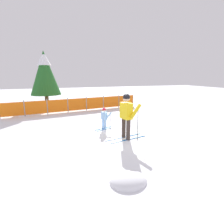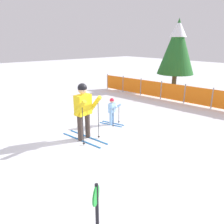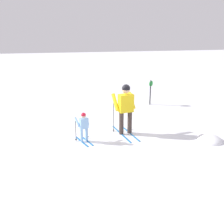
{
  "view_description": "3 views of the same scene",
  "coord_description": "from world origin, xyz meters",
  "views": [
    {
      "loc": [
        -2.92,
        -6.35,
        2.53
      ],
      "look_at": [
        -0.54,
        0.39,
        1.01
      ],
      "focal_mm": 28.0,
      "sensor_mm": 36.0,
      "label": 1
    },
    {
      "loc": [
        5.39,
        -3.67,
        3.01
      ],
      "look_at": [
        -0.02,
        0.85,
        0.73
      ],
      "focal_mm": 35.0,
      "sensor_mm": 36.0,
      "label": 2
    },
    {
      "loc": [
        -9.4,
        1.97,
        3.83
      ],
      "look_at": [
        -0.31,
        0.32,
        0.9
      ],
      "focal_mm": 45.0,
      "sensor_mm": 36.0,
      "label": 3
    }
  ],
  "objects": [
    {
      "name": "skier_child",
      "position": [
        -0.58,
        1.33,
        0.59
      ],
      "size": [
        0.98,
        0.58,
        1.03
      ],
      "rotation": [
        0.0,
        0.0,
        0.35
      ],
      "color": "#1966B2",
      "rests_on": "ground_plane"
    },
    {
      "name": "ground_plane",
      "position": [
        0.0,
        0.0,
        0.0
      ],
      "size": [
        60.0,
        60.0,
        0.0
      ],
      "primitive_type": "plane",
      "color": "white"
    },
    {
      "name": "safety_fence",
      "position": [
        -1.17,
        5.95,
        0.5
      ],
      "size": [
        9.39,
        1.33,
        0.99
      ],
      "rotation": [
        0.0,
        0.0,
        0.14
      ],
      "color": "gray",
      "rests_on": "ground_plane"
    },
    {
      "name": "trail_marker",
      "position": [
        3.38,
        -2.26,
        0.75
      ],
      "size": [
        0.19,
        0.23,
        1.2
      ],
      "color": "black",
      "rests_on": "ground_plane"
    },
    {
      "name": "skier_adult",
      "position": [
        -0.13,
        -0.2,
        1.09
      ],
      "size": [
        1.76,
        0.84,
        1.82
      ],
      "rotation": [
        0.0,
        0.0,
        0.18
      ],
      "color": "#1966B2",
      "rests_on": "ground_plane"
    },
    {
      "name": "conifer_far",
      "position": [
        -3.23,
        9.04,
        2.74
      ],
      "size": [
        2.39,
        2.39,
        4.44
      ],
      "color": "#4C3823",
      "rests_on": "ground_plane"
    }
  ]
}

